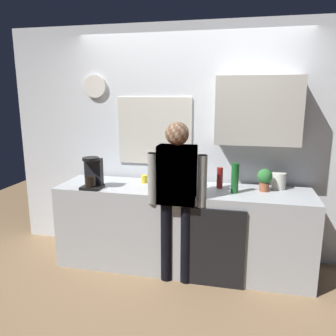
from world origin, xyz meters
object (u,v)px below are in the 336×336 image
object	(u,v)px
bottle_dark_sauce	(187,179)
bottle_green_wine	(235,178)
coffee_maker	(93,174)
person_at_sink	(177,190)
dish_soap	(177,186)
bottle_red_vinegar	(220,178)
cup_yellow_cup	(144,179)
bottle_olive_oil	(170,177)
potted_plant	(265,178)
storage_canister	(279,181)
person_guest	(177,190)
bottle_amber_beer	(169,175)

from	to	relation	value
bottle_dark_sauce	bottle_green_wine	xyz separation A→B (m)	(0.50, -0.09, 0.06)
coffee_maker	person_at_sink	world-z (taller)	person_at_sink
coffee_maker	person_at_sink	size ratio (longest dim) A/B	0.21
bottle_green_wine	dish_soap	world-z (taller)	bottle_green_wine
bottle_dark_sauce	bottle_red_vinegar	bearing A→B (deg)	9.37
bottle_dark_sauce	cup_yellow_cup	xyz separation A→B (m)	(-0.49, 0.09, -0.05)
bottle_dark_sauce	person_at_sink	distance (m)	0.35
cup_yellow_cup	bottle_olive_oil	bearing A→B (deg)	-25.83
potted_plant	dish_soap	size ratio (longest dim) A/B	1.28
bottle_red_vinegar	potted_plant	bearing A→B (deg)	-1.83
potted_plant	bottle_dark_sauce	bearing A→B (deg)	-177.01
bottle_olive_oil	storage_canister	size ratio (longest dim) A/B	1.47
dish_soap	storage_canister	size ratio (longest dim) A/B	1.06
storage_canister	person_guest	world-z (taller)	person_guest
bottle_dark_sauce	potted_plant	xyz separation A→B (m)	(0.79, 0.04, 0.04)
bottle_amber_beer	bottle_red_vinegar	distance (m)	0.54
coffee_maker	bottle_red_vinegar	bearing A→B (deg)	12.43
bottle_amber_beer	dish_soap	xyz separation A→B (m)	(0.15, -0.30, -0.04)
person_at_sink	bottle_dark_sauce	bearing A→B (deg)	77.95
dish_soap	bottle_dark_sauce	bearing A→B (deg)	77.38
bottle_dark_sauce	storage_canister	distance (m)	0.95
coffee_maker	potted_plant	world-z (taller)	coffee_maker
storage_canister	bottle_red_vinegar	bearing A→B (deg)	-170.36
bottle_olive_oil	person_at_sink	distance (m)	0.31
bottle_amber_beer	bottle_olive_oil	xyz separation A→B (m)	(0.04, -0.12, 0.01)
coffee_maker	dish_soap	distance (m)	0.90
bottle_olive_oil	bottle_amber_beer	bearing A→B (deg)	107.42
cup_yellow_cup	person_guest	xyz separation A→B (m)	(0.45, -0.43, 0.02)
coffee_maker	dish_soap	world-z (taller)	coffee_maker
bottle_dark_sauce	storage_canister	world-z (taller)	bottle_dark_sauce
storage_canister	person_at_sink	xyz separation A→B (m)	(-0.98, -0.50, -0.02)
potted_plant	bottle_olive_oil	bearing A→B (deg)	-173.47
bottle_olive_oil	bottle_dark_sauce	bearing A→B (deg)	21.92
person_guest	bottle_olive_oil	bearing A→B (deg)	-50.45
bottle_red_vinegar	potted_plant	size ratio (longest dim) A/B	0.96
bottle_dark_sauce	dish_soap	world-z (taller)	same
potted_plant	person_at_sink	xyz separation A→B (m)	(-0.83, -0.38, -0.07)
potted_plant	person_guest	world-z (taller)	person_guest
bottle_dark_sauce	cup_yellow_cup	bearing A→B (deg)	169.91
bottle_red_vinegar	bottle_green_wine	xyz separation A→B (m)	(0.16, -0.14, 0.04)
bottle_dark_sauce	potted_plant	distance (m)	0.79
storage_canister	bottle_amber_beer	bearing A→B (deg)	-174.55
potted_plant	person_at_sink	bearing A→B (deg)	-155.14
bottle_amber_beer	person_guest	bearing A→B (deg)	-66.79
dish_soap	person_guest	bearing A→B (deg)	-79.32
bottle_red_vinegar	person_at_sink	distance (m)	0.55
bottle_green_wine	dish_soap	bearing A→B (deg)	-163.35
potted_plant	person_guest	xyz separation A→B (m)	(-0.83, -0.38, -0.07)
bottle_dark_sauce	dish_soap	size ratio (longest dim) A/B	1.00
bottle_red_vinegar	storage_canister	bearing A→B (deg)	9.64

